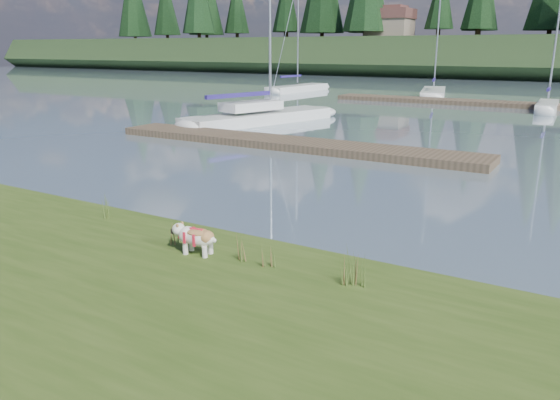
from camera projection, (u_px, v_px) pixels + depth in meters
The scene contains 17 objects.
ground at pixel (490, 106), 37.41m from camera, with size 200.00×200.00×0.00m, color gray.
ridge at pixel (554, 58), 72.30m from camera, with size 200.00×20.00×5.00m, color #213319.
bulldog at pixel (196, 236), 9.59m from camera, with size 0.88×0.43×0.52m.
sailboat_main at pixel (269, 114), 29.12m from camera, with size 4.76×10.31×14.47m.
dock_near at pixel (286, 143), 21.98m from camera, with size 16.00×2.00×0.30m, color #4C3D2C.
dock_far at pixel (522, 105), 36.39m from camera, with size 26.00×2.20×0.30m, color #4C3D2C.
sailboat_bg_0 at pixel (302, 87), 49.71m from camera, with size 2.59×8.63×12.27m.
sailboat_bg_1 at pixel (434, 92), 45.13m from camera, with size 3.77×8.93×12.99m.
sailboat_bg_2 at pixel (548, 105), 34.51m from camera, with size 1.33×5.66×8.71m.
weed_0 at pixel (174, 232), 10.11m from camera, with size 0.17×0.14×0.54m.
weed_1 at pixel (241, 246), 9.33m from camera, with size 0.17×0.14×0.59m.
weed_2 at pixel (344, 267), 8.29m from camera, with size 0.17×0.14×0.75m.
weed_3 at pixel (105, 209), 11.55m from camera, with size 0.17×0.14×0.55m.
weed_4 at pixel (270, 256), 9.03m from camera, with size 0.17×0.14×0.48m.
weed_5 at pixel (358, 272), 8.31m from camera, with size 0.17×0.14×0.56m.
mud_lip at pixel (196, 239), 11.26m from camera, with size 60.00×0.50×0.14m, color #33281C.
house_0 at pixel (390, 22), 79.35m from camera, with size 6.30×5.30×4.65m.
Camera 1 is at (6.93, -9.84, 3.89)m, focal length 35.00 mm.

